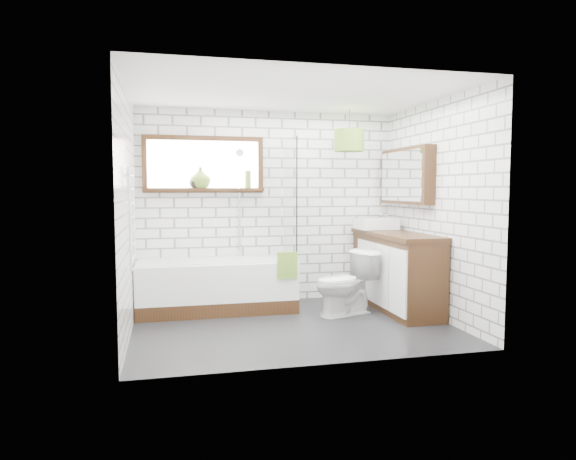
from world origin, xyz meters
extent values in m
cube|color=black|center=(0.00, 0.00, -0.01)|extent=(3.40, 2.60, 0.01)
cube|color=white|center=(0.00, 0.00, 2.50)|extent=(3.40, 2.60, 0.01)
cube|color=white|center=(0.00, 1.30, 1.25)|extent=(3.40, 0.01, 2.50)
cube|color=white|center=(0.00, -1.30, 1.25)|extent=(3.40, 0.01, 2.50)
cube|color=white|center=(-1.70, 0.00, 1.25)|extent=(0.01, 2.60, 2.50)
cube|color=white|center=(1.70, 0.00, 1.25)|extent=(0.01, 2.60, 2.50)
cube|color=black|center=(-0.85, 1.26, 1.80)|extent=(1.52, 0.16, 0.68)
cube|color=white|center=(-1.66, 0.00, 1.20)|extent=(0.06, 0.52, 1.00)
cube|color=black|center=(1.62, 0.60, 1.65)|extent=(0.16, 1.20, 0.70)
cylinder|color=silver|center=(-0.40, 1.26, 1.35)|extent=(0.02, 0.02, 1.30)
cube|color=white|center=(-0.74, 0.88, 0.31)|extent=(1.89, 0.83, 0.61)
cube|color=white|center=(0.18, 0.88, 1.36)|extent=(0.02, 0.72, 1.50)
cube|color=olive|center=(0.05, 0.47, 0.59)|extent=(0.23, 0.06, 0.32)
cube|color=tan|center=(0.03, 0.47, 0.59)|extent=(0.20, 0.05, 0.25)
cube|color=black|center=(1.43, 0.45, 0.48)|extent=(0.54, 1.68, 0.96)
cube|color=white|center=(1.37, 0.95, 1.03)|extent=(0.49, 0.43, 0.14)
cylinder|color=silver|center=(1.53, 0.95, 1.09)|extent=(0.04, 0.04, 0.15)
imported|color=white|center=(0.72, 0.31, 0.38)|extent=(0.62, 0.83, 0.76)
imported|color=olive|center=(-0.90, 1.23, 1.61)|extent=(0.30, 0.30, 0.27)
imported|color=black|center=(-0.94, 1.23, 1.58)|extent=(0.24, 0.24, 0.19)
cylinder|color=olive|center=(-0.29, 1.23, 1.59)|extent=(0.09, 0.09, 0.23)
cylinder|color=olive|center=(0.94, 0.83, 2.10)|extent=(0.38, 0.38, 0.28)
camera|label=1|loc=(-1.31, -5.36, 1.48)|focal=32.00mm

